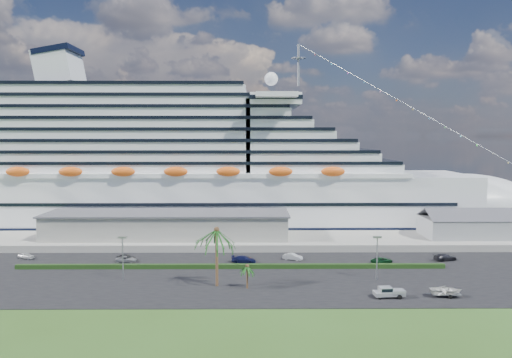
{
  "coord_description": "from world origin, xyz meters",
  "views": [
    {
      "loc": [
        -3.6,
        -84.41,
        27.15
      ],
      "look_at": [
        -2.72,
        30.0,
        17.36
      ],
      "focal_mm": 35.0,
      "sensor_mm": 36.0,
      "label": 1
    }
  ],
  "objects_px": {
    "cruise_ship": "(192,172)",
    "boat_trailer": "(446,290)",
    "pickup_truck": "(389,292)",
    "parked_car_3": "(244,259)"
  },
  "relations": [
    {
      "from": "pickup_truck",
      "to": "parked_car_3",
      "type": "bearing_deg",
      "value": 136.76
    },
    {
      "from": "parked_car_3",
      "to": "pickup_truck",
      "type": "xyz_separation_m",
      "value": [
        24.75,
        -23.28,
        0.24
      ]
    },
    {
      "from": "boat_trailer",
      "to": "pickup_truck",
      "type": "bearing_deg",
      "value": -178.48
    },
    {
      "from": "cruise_ship",
      "to": "pickup_truck",
      "type": "height_order",
      "value": "cruise_ship"
    },
    {
      "from": "cruise_ship",
      "to": "boat_trailer",
      "type": "distance_m",
      "value": 85.04
    },
    {
      "from": "cruise_ship",
      "to": "boat_trailer",
      "type": "bearing_deg",
      "value": -52.75
    },
    {
      "from": "cruise_ship",
      "to": "boat_trailer",
      "type": "height_order",
      "value": "cruise_ship"
    },
    {
      "from": "parked_car_3",
      "to": "boat_trailer",
      "type": "height_order",
      "value": "boat_trailer"
    },
    {
      "from": "pickup_truck",
      "to": "cruise_ship",
      "type": "bearing_deg",
      "value": 121.45
    },
    {
      "from": "parked_car_3",
      "to": "boat_trailer",
      "type": "relative_size",
      "value": 0.87
    }
  ]
}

